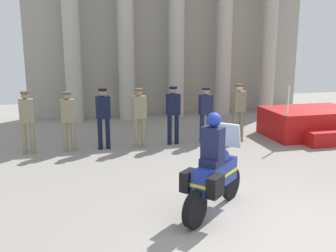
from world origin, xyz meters
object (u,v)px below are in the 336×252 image
object	(u,v)px
officer_in_row_4	(173,111)
officer_in_row_5	(206,110)
officer_in_row_0	(27,117)
officer_in_row_3	(139,113)
reviewing_stand	(311,123)
motorcycle_with_rider	(213,172)
officer_in_row_2	(103,114)
officer_in_row_1	(68,117)
officer_in_row_6	(239,107)

from	to	relation	value
officer_in_row_4	officer_in_row_5	xyz separation A→B (m)	(1.01, 0.01, -0.04)
officer_in_row_0	officer_in_row_3	world-z (taller)	officer_in_row_0
reviewing_stand	officer_in_row_3	world-z (taller)	reviewing_stand
officer_in_row_5	motorcycle_with_rider	world-z (taller)	motorcycle_with_rider
officer_in_row_2	officer_in_row_5	bearing A→B (deg)	174.18
officer_in_row_4	officer_in_row_5	world-z (taller)	officer_in_row_4
officer_in_row_5	officer_in_row_2	bearing A→B (deg)	-5.82
reviewing_stand	officer_in_row_3	bearing A→B (deg)	179.27
officer_in_row_2	officer_in_row_3	bearing A→B (deg)	170.52
reviewing_stand	officer_in_row_5	xyz separation A→B (m)	(-3.52, 0.15, 0.56)
officer_in_row_1	officer_in_row_2	world-z (taller)	officer_in_row_2
officer_in_row_1	reviewing_stand	bearing A→B (deg)	172.33
motorcycle_with_rider	officer_in_row_6	bearing A→B (deg)	18.92
officer_in_row_3	officer_in_row_4	size ratio (longest dim) A/B	0.99
reviewing_stand	motorcycle_with_rider	xyz separation A→B (m)	(-5.03, -4.60, 0.37)
officer_in_row_0	officer_in_row_6	xyz separation A→B (m)	(6.18, -0.06, 0.01)
reviewing_stand	officer_in_row_1	size ratio (longest dim) A/B	1.66
officer_in_row_2	reviewing_stand	bearing A→B (deg)	172.58
officer_in_row_6	officer_in_row_3	bearing A→B (deg)	-5.22
officer_in_row_3	motorcycle_with_rider	size ratio (longest dim) A/B	0.91
officer_in_row_1	motorcycle_with_rider	bearing A→B (deg)	111.52
officer_in_row_4	officer_in_row_5	bearing A→B (deg)	174.16
officer_in_row_0	officer_in_row_4	xyz separation A→B (m)	(4.10, -0.05, 0.00)
reviewing_stand	officer_in_row_2	size ratio (longest dim) A/B	1.60
officer_in_row_0	officer_in_row_1	world-z (taller)	officer_in_row_0
officer_in_row_3	officer_in_row_4	world-z (taller)	officer_in_row_4
officer_in_row_3	officer_in_row_5	size ratio (longest dim) A/B	1.03
officer_in_row_5	officer_in_row_1	bearing A→B (deg)	-6.67
reviewing_stand	officer_in_row_6	bearing A→B (deg)	176.98
officer_in_row_6	officer_in_row_2	bearing A→B (deg)	-6.28
officer_in_row_0	officer_in_row_2	size ratio (longest dim) A/B	0.99
officer_in_row_3	officer_in_row_4	distance (m)	1.03
officer_in_row_4	officer_in_row_6	bearing A→B (deg)	173.25
officer_in_row_5	officer_in_row_6	world-z (taller)	officer_in_row_6
officer_in_row_3	motorcycle_with_rider	bearing A→B (deg)	90.20
reviewing_stand	officer_in_row_6	world-z (taller)	reviewing_stand
officer_in_row_2	officer_in_row_3	distance (m)	1.03
officer_in_row_0	officer_in_row_5	bearing A→B (deg)	173.27
reviewing_stand	officer_in_row_2	xyz separation A→B (m)	(-6.58, 0.13, 0.60)
officer_in_row_0	officer_in_row_6	world-z (taller)	officer_in_row_6
officer_in_row_4	motorcycle_with_rider	bearing A→B (deg)	77.77
reviewing_stand	officer_in_row_4	bearing A→B (deg)	178.16
motorcycle_with_rider	officer_in_row_5	bearing A→B (deg)	29.87
reviewing_stand	motorcycle_with_rider	size ratio (longest dim) A/B	1.47
officer_in_row_4	officer_in_row_6	world-z (taller)	officer_in_row_6
motorcycle_with_rider	officer_in_row_2	bearing A→B (deg)	65.69
reviewing_stand	officer_in_row_0	distance (m)	8.66
officer_in_row_3	officer_in_row_5	xyz separation A→B (m)	(2.04, 0.08, -0.03)
officer_in_row_0	officer_in_row_1	bearing A→B (deg)	173.05
officer_in_row_3	officer_in_row_4	bearing A→B (deg)	177.86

